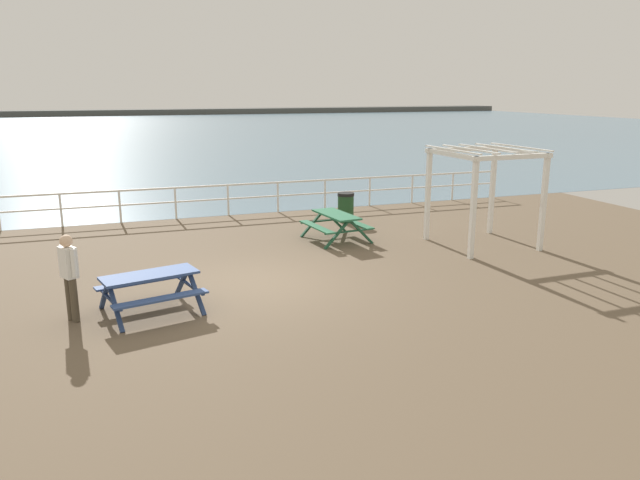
# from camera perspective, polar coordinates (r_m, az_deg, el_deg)

# --- Properties ---
(ground_plane) EXTENTS (30.00, 24.00, 0.20)m
(ground_plane) POSITION_cam_1_polar(r_m,az_deg,el_deg) (13.76, -5.79, -4.49)
(ground_plane) COLOR brown
(sea_band) EXTENTS (142.00, 90.00, 0.01)m
(sea_band) POSITION_cam_1_polar(r_m,az_deg,el_deg) (65.66, -17.17, 9.65)
(sea_band) COLOR slate
(sea_band) RESTS_ON ground
(distant_shoreline) EXTENTS (142.00, 6.00, 1.80)m
(distant_shoreline) POSITION_cam_1_polar(r_m,az_deg,el_deg) (108.57, -18.35, 11.04)
(distant_shoreline) COLOR #4C4C47
(distant_shoreline) RESTS_ON ground
(seaward_railing) EXTENTS (23.07, 0.07, 1.08)m
(seaward_railing) POSITION_cam_1_polar(r_m,az_deg,el_deg) (20.97, -10.99, 4.11)
(seaward_railing) COLOR white
(seaward_railing) RESTS_ON ground
(picnic_table_near_left) EXTENTS (1.72, 1.96, 0.80)m
(picnic_table_near_left) POSITION_cam_1_polar(r_m,az_deg,el_deg) (17.44, 1.51, 1.86)
(picnic_table_near_left) COLOR #286B47
(picnic_table_near_left) RESTS_ON ground
(picnic_table_mid_centre) EXTENTS (2.10, 1.88, 0.80)m
(picnic_table_mid_centre) POSITION_cam_1_polar(r_m,az_deg,el_deg) (12.26, -15.61, -3.92)
(picnic_table_mid_centre) COLOR #334C84
(picnic_table_mid_centre) RESTS_ON ground
(visitor) EXTENTS (0.35, 0.48, 1.66)m
(visitor) POSITION_cam_1_polar(r_m,az_deg,el_deg) (12.17, -22.41, -2.81)
(visitor) COLOR #4C4233
(visitor) RESTS_ON ground
(lattice_pergola) EXTENTS (2.50, 2.62, 2.70)m
(lattice_pergola) POSITION_cam_1_polar(r_m,az_deg,el_deg) (17.26, 15.20, 6.01)
(lattice_pergola) COLOR white
(lattice_pergola) RESTS_ON ground
(litter_bin) EXTENTS (0.55, 0.55, 0.95)m
(litter_bin) POSITION_cam_1_polar(r_m,az_deg,el_deg) (19.97, 2.42, 3.10)
(litter_bin) COLOR #1E4723
(litter_bin) RESTS_ON ground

